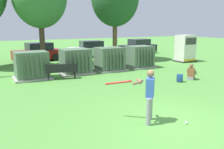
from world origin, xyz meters
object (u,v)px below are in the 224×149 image
transformer_west (32,66)px  transformer_east (140,57)px  transformer_mid_west (76,62)px  parked_car_left_of_center (38,52)px  seated_spectator (191,73)px  transformer_mid_east (110,59)px  parked_car_rightmost (138,47)px  batter (148,93)px  parked_car_right_of_center (90,50)px  generator_enclosure (185,49)px  backpack (180,78)px  park_bench (62,70)px  sports_ball (186,123)px

transformer_west → transformer_east: same height
transformer_west → transformer_mid_west: bearing=4.4°
transformer_mid_west → parked_car_left_of_center: same height
seated_spectator → transformer_mid_east: bearing=120.7°
transformer_mid_west → parked_car_rightmost: 12.54m
transformer_mid_east → parked_car_rightmost: size_ratio=0.49×
parked_car_rightmost → seated_spectator: bearing=-111.7°
batter → parked_car_right_of_center: bearing=72.5°
generator_enclosure → backpack: (-5.96, -5.43, -0.92)m
seated_spectator → parked_car_rightmost: parked_car_rightmost is taller
transformer_west → transformer_mid_west: 2.81m
transformer_west → park_bench: bearing=-32.1°
transformer_mid_east → backpack: size_ratio=4.77×
generator_enclosure → sports_ball: generator_enclosure is taller
sports_ball → backpack: bearing=47.2°
parked_car_rightmost → backpack: bearing=-115.6°
sports_ball → transformer_west: bearing=108.4°
transformer_east → seated_spectator: size_ratio=2.18×
transformer_west → park_bench: 1.79m
transformer_east → batter: 10.27m
transformer_mid_west → park_bench: transformer_mid_west is taller
transformer_mid_east → parked_car_left_of_center: same height
transformer_mid_west → transformer_east: (5.00, -0.12, 0.00)m
park_bench → batter: size_ratio=1.06×
batter → seated_spectator: batter is taller
parked_car_left_of_center → parked_car_rightmost: same height
parked_car_left_of_center → parked_car_right_of_center: size_ratio=1.01×
batter → parked_car_rightmost: batter is taller
transformer_mid_west → park_bench: 1.76m
generator_enclosure → transformer_east: bearing=-174.2°
transformer_mid_east → batter: bearing=-110.7°
transformer_mid_east → generator_enclosure: (7.75, 0.51, 0.35)m
transformer_east → sports_ball: (-4.77, -9.24, -0.74)m
transformer_west → sports_ball: bearing=-71.6°
transformer_west → transformer_mid_west: same height
parked_car_rightmost → parked_car_left_of_center: bearing=-178.3°
sports_ball → parked_car_left_of_center: size_ratio=0.02×
sports_ball → backpack: size_ratio=0.20×
park_bench → batter: (0.54, -7.46, 0.44)m
batter → backpack: (5.01, 3.60, -0.76)m
park_bench → batter: 7.49m
batter → backpack: batter is taller
parked_car_left_of_center → transformer_mid_east: bearing=-64.8°
seated_spectator → parked_car_left_of_center: (-6.19, 11.89, 0.38)m
transformer_west → parked_car_rightmost: same height
sports_ball → generator_enclosure: bearing=44.4°
generator_enclosure → backpack: generator_enclosure is taller
parked_car_right_of_center → transformer_east: bearing=-83.8°
transformer_mid_east → seated_spectator: transformer_mid_east is taller
parked_car_right_of_center → parked_car_rightmost: (5.96, 0.20, 0.00)m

